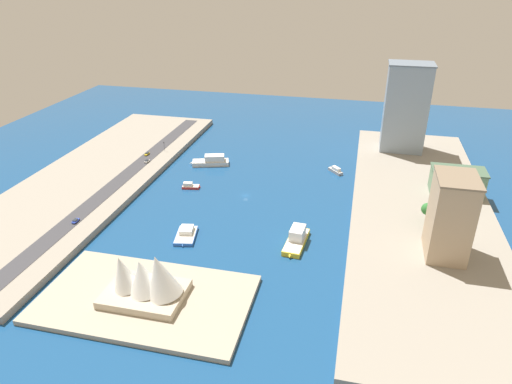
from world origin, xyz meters
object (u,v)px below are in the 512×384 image
(ferry_white_commuter, at_px, (212,161))
(ferry_yellow_fast, at_px, (297,238))
(tugboat_red, at_px, (190,186))
(yacht_sleek_gray, at_px, (335,170))
(traffic_light_waterfront, at_px, (164,145))
(opera_landmark, at_px, (146,280))
(apartment_midrise_tan, at_px, (450,217))
(catamaran_blue, at_px, (186,234))
(taxi_yellow_cab, at_px, (147,154))
(hatchback_blue, at_px, (76,221))
(terminal_long_green, at_px, (457,181))
(tower_tall_glass, at_px, (406,108))
(van_white, at_px, (147,161))

(ferry_white_commuter, xyz_separation_m, ferry_yellow_fast, (-67.55, 80.52, 0.16))
(tugboat_red, bearing_deg, yacht_sleek_gray, -152.48)
(traffic_light_waterfront, bearing_deg, opera_landmark, 111.00)
(ferry_yellow_fast, height_order, apartment_midrise_tan, apartment_midrise_tan)
(ferry_white_commuter, bearing_deg, catamaran_blue, 100.38)
(tugboat_red, xyz_separation_m, taxi_yellow_cab, (42.60, -34.00, 3.07))
(ferry_white_commuter, height_order, opera_landmark, opera_landmark)
(opera_landmark, bearing_deg, hatchback_blue, -36.33)
(ferry_yellow_fast, bearing_deg, catamaran_blue, 6.69)
(traffic_light_waterfront, bearing_deg, terminal_long_green, 172.83)
(taxi_yellow_cab, relative_size, traffic_light_waterfront, 0.74)
(apartment_midrise_tan, relative_size, tower_tall_glass, 0.63)
(tower_tall_glass, height_order, taxi_yellow_cab, tower_tall_glass)
(opera_landmark, bearing_deg, yacht_sleek_gray, -113.17)
(tower_tall_glass, height_order, opera_landmark, tower_tall_glass)
(traffic_light_waterfront, bearing_deg, ferry_yellow_fast, 139.51)
(apartment_midrise_tan, height_order, van_white, apartment_midrise_tan)
(ferry_yellow_fast, height_order, tugboat_red, ferry_yellow_fast)
(catamaran_blue, xyz_separation_m, van_white, (54.19, -72.99, 2.96))
(van_white, height_order, opera_landmark, opera_landmark)
(tugboat_red, height_order, taxi_yellow_cab, taxi_yellow_cab)
(tugboat_red, height_order, catamaran_blue, catamaran_blue)
(apartment_midrise_tan, distance_m, tower_tall_glass, 128.40)
(terminal_long_green, bearing_deg, ferry_yellow_fast, 40.23)
(ferry_white_commuter, bearing_deg, ferry_yellow_fast, 129.99)
(terminal_long_green, xyz_separation_m, hatchback_blue, (183.77, 76.56, -6.12))
(tugboat_red, height_order, tower_tall_glass, tower_tall_glass)
(ferry_yellow_fast, height_order, hatchback_blue, ferry_yellow_fast)
(yacht_sleek_gray, bearing_deg, apartment_midrise_tan, 121.79)
(yacht_sleek_gray, distance_m, terminal_long_green, 70.03)
(catamaran_blue, xyz_separation_m, traffic_light_waterfront, (51.48, -94.16, 6.38))
(tugboat_red, bearing_deg, ferry_white_commuter, -91.89)
(tugboat_red, distance_m, tower_tall_glass, 149.45)
(tower_tall_glass, distance_m, hatchback_blue, 212.35)
(ferry_yellow_fast, bearing_deg, tugboat_red, -32.96)
(yacht_sleek_gray, distance_m, catamaran_blue, 111.50)
(ferry_yellow_fast, distance_m, traffic_light_waterfront, 135.76)
(yacht_sleek_gray, bearing_deg, ferry_yellow_fast, 82.71)
(yacht_sleek_gray, xyz_separation_m, catamaran_blue, (62.71, 92.19, -0.15))
(apartment_midrise_tan, xyz_separation_m, van_white, (169.44, -65.57, -17.27))
(apartment_midrise_tan, xyz_separation_m, traffic_light_waterfront, (166.74, -86.74, -13.85))
(catamaran_blue, distance_m, taxi_yellow_cab, 103.59)
(ferry_white_commuter, distance_m, van_white, 40.71)
(catamaran_blue, bearing_deg, tower_tall_glass, -127.28)
(ferry_white_commuter, relative_size, terminal_long_green, 0.91)
(yacht_sleek_gray, bearing_deg, taxi_yellow_cab, 3.53)
(ferry_yellow_fast, relative_size, tower_tall_glass, 0.44)
(hatchback_blue, bearing_deg, tugboat_red, -124.09)
(opera_landmark, bearing_deg, ferry_yellow_fast, -132.31)
(yacht_sleek_gray, height_order, ferry_yellow_fast, ferry_yellow_fast)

